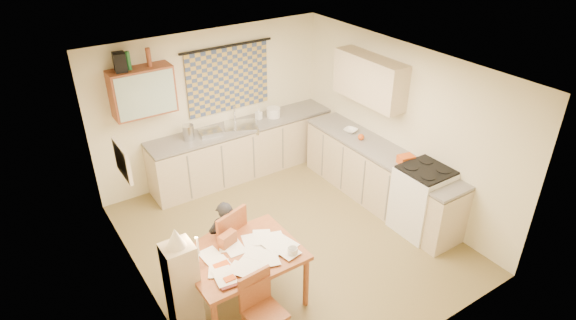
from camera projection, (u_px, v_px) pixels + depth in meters
floor at (289, 239)px, 6.87m from camera, size 4.00×4.50×0.02m
ceiling at (289, 69)px, 5.63m from camera, size 4.00×4.50×0.02m
wall_back at (212, 105)px, 7.88m from camera, size 4.00×0.02×2.50m
wall_front at (419, 259)px, 4.61m from camera, size 4.00×0.02×2.50m
wall_left at (137, 212)px, 5.28m from camera, size 0.02×4.50×2.50m
wall_right at (400, 125)px, 7.21m from camera, size 0.02×4.50×2.50m
window_blind at (228, 79)px, 7.80m from camera, size 1.45×0.03×1.05m
curtain_rod at (227, 46)px, 7.52m from camera, size 1.60×0.04×0.04m
wall_cabinet at (143, 91)px, 6.93m from camera, size 0.90×0.34×0.70m
wall_cabinet_glass at (147, 95)px, 6.81m from camera, size 0.84×0.02×0.64m
upper_cabinet_right at (370, 79)px, 7.23m from camera, size 0.34×1.30×0.70m
framed_print at (122, 161)px, 5.36m from camera, size 0.04×0.50×0.40m
print_canvas at (124, 160)px, 5.38m from camera, size 0.01×0.42×0.32m
counter_back at (245, 149)px, 8.24m from camera, size 3.30×0.62×0.92m
counter_right at (378, 176)px, 7.48m from camera, size 0.62×2.95×0.92m
stove at (422, 200)px, 6.81m from camera, size 0.66×0.66×1.02m
sink at (241, 127)px, 8.01m from camera, size 0.69×0.64×0.10m
tap at (234, 114)px, 8.04m from camera, size 0.03×0.03×0.28m
dish_rack at (210, 132)px, 7.70m from camera, size 0.39×0.35×0.06m
kettle at (188, 132)px, 7.48m from camera, size 0.21×0.21×0.24m
mixing_bowl at (273, 112)px, 8.26m from camera, size 0.29×0.29×0.16m
soap_bottle at (259, 114)px, 8.16m from camera, size 0.13×0.14×0.20m
bowl at (351, 130)px, 7.76m from camera, size 0.34×0.34×0.05m
orange_bag at (406, 159)px, 6.86m from camera, size 0.25×0.20×0.12m
fruit_orange at (361, 137)px, 7.50m from camera, size 0.10×0.10×0.10m
speaker at (120, 62)px, 6.57m from camera, size 0.19×0.22×0.26m
bottle_green at (128, 61)px, 6.63m from camera, size 0.07×0.07×0.26m
bottle_brown at (149, 57)px, 6.77m from camera, size 0.09×0.09×0.26m
dining_table at (244, 278)px, 5.62m from camera, size 1.29×0.98×0.75m
chair_far at (224, 253)px, 6.10m from camera, size 0.58×0.58×1.03m
person at (226, 240)px, 5.96m from camera, size 0.52×0.45×1.11m
shelf_stand at (183, 289)px, 5.17m from camera, size 0.32×0.30×1.18m
lampshade at (175, 237)px, 4.82m from camera, size 0.20×0.20×0.22m
letter_rack at (228, 239)px, 5.53m from camera, size 0.24×0.17×0.16m
mug at (293, 251)px, 5.40m from camera, size 0.16×0.16×0.10m
magazine at (218, 283)px, 5.01m from camera, size 0.26×0.31×0.02m
book at (217, 272)px, 5.16m from camera, size 0.20×0.26×0.02m
orange_box at (230, 279)px, 5.05m from camera, size 0.12×0.08×0.04m
eyeglasses at (267, 264)px, 5.27m from camera, size 0.14×0.06×0.02m
candle_holder at (197, 261)px, 5.19m from camera, size 0.06×0.06×0.18m
candle at (198, 246)px, 5.11m from camera, size 0.03×0.03×0.22m
candle_flame at (195, 238)px, 5.03m from camera, size 0.02×0.02×0.02m
papers at (252, 252)px, 5.44m from camera, size 1.13×0.86×0.03m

